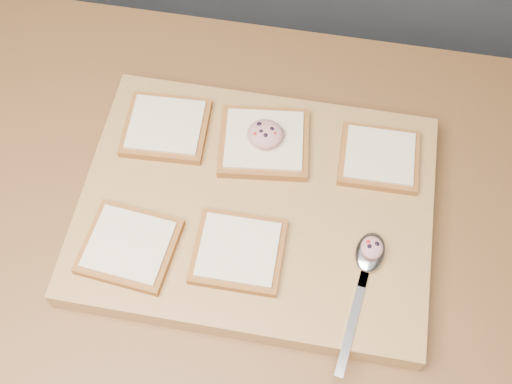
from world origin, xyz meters
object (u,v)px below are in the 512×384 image
cutting_board (256,208)px  tuna_salad_dollop (265,134)px  bread_far_center (264,142)px  spoon (368,262)px

cutting_board → tuna_salad_dollop: 0.11m
cutting_board → tuna_salad_dollop: size_ratio=9.50×
bread_far_center → tuna_salad_dollop: size_ratio=2.75×
tuna_salad_dollop → spoon: size_ratio=0.25×
bread_far_center → cutting_board: bearing=-87.1°
tuna_salad_dollop → bread_far_center: bearing=-167.1°
bread_far_center → spoon: 0.23m
cutting_board → tuna_salad_dollop: bearing=92.0°
cutting_board → bread_far_center: bread_far_center is taller
bread_far_center → spoon: bearing=-44.0°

